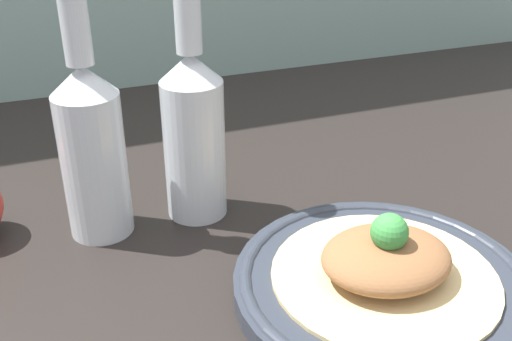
% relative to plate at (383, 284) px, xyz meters
% --- Properties ---
extents(ground_plane, '(1.80, 1.10, 0.04)m').
position_rel_plate_xyz_m(ground_plane, '(-0.10, 0.12, -0.03)').
color(ground_plane, black).
extents(plate, '(0.27, 0.27, 0.02)m').
position_rel_plate_xyz_m(plate, '(0.00, 0.00, 0.00)').
color(plate, '#2D333D').
rests_on(plate, ground_plane).
extents(plated_food, '(0.20, 0.20, 0.06)m').
position_rel_plate_xyz_m(plated_food, '(0.00, 0.00, 0.02)').
color(plated_food, '#D6BC7F').
rests_on(plated_food, plate).
extents(cider_bottle_left, '(0.06, 0.06, 0.27)m').
position_rel_plate_xyz_m(cider_bottle_left, '(-0.22, 0.20, 0.09)').
color(cider_bottle_left, silver).
rests_on(cider_bottle_left, ground_plane).
extents(cider_bottle_right, '(0.06, 0.06, 0.27)m').
position_rel_plate_xyz_m(cider_bottle_right, '(-0.11, 0.20, 0.09)').
color(cider_bottle_right, silver).
rests_on(cider_bottle_right, ground_plane).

